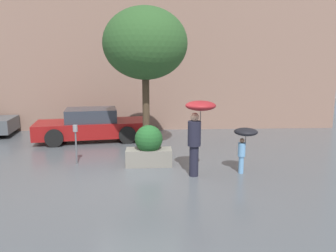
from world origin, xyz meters
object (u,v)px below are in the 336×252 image
Objects in this scene: street_tree at (145,44)px; parking_meter at (76,136)px; person_adult at (198,123)px; planter_box at (149,147)px; parked_car_near at (92,125)px; person_child at (245,137)px.

street_tree is 3.71m from parking_meter.
person_adult is 3.65m from street_tree.
planter_box is 4.17m from parked_car_near.
person_adult is (1.30, -1.01, 0.89)m from planter_box.
person_adult is at bearing -61.60° from street_tree.
person_adult is at bearing -159.34° from person_child.
street_tree reaches higher than person_child.
parked_car_near is at bearing 123.14° from person_adult.
street_tree reaches higher than person_adult.
planter_box is 1.13× the size of parking_meter.
person_child is at bearing -42.06° from street_tree.
planter_box is 3.44m from street_tree.
street_tree reaches higher than parking_meter.
parking_meter is at bearing -147.38° from street_tree.
person_adult is 5.82m from parked_car_near.
parking_meter is at bearing 154.81° from person_adult.
parked_car_near is at bearing 123.35° from planter_box.
person_adult reaches higher than person_child.
planter_box is at bearing -86.56° from street_tree.
person_child is 0.26× the size of street_tree.
person_adult is 1.40m from person_child.
parked_car_near is at bearing 139.02° from street_tree.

